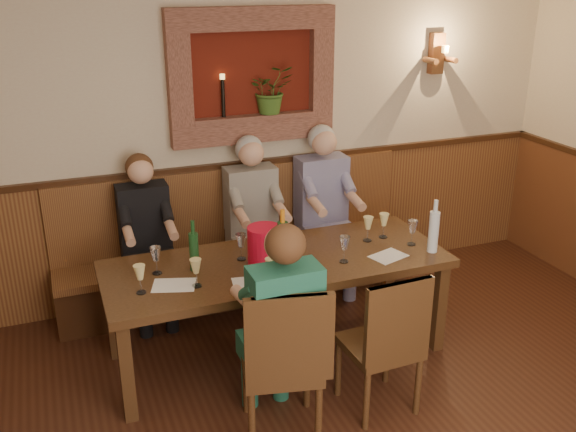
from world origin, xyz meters
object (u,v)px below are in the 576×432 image
object	(u,v)px
person_bench_mid	(255,236)
wine_bottle_green_a	(283,243)
person_chair_front	(280,347)
water_bottle	(434,231)
chair_near_left	(281,390)
dining_table	(277,270)
bench	(239,261)
chair_near_right	(380,368)
spittoon_bucket	(265,246)
wine_bottle_green_b	(194,250)
person_bench_left	(149,255)
person_bench_right	(325,224)

from	to	relation	value
person_bench_mid	wine_bottle_green_a	bearing A→B (deg)	-96.11
person_bench_mid	person_chair_front	distance (m)	1.66
person_bench_mid	water_bottle	bearing A→B (deg)	-48.01
chair_near_left	person_bench_mid	distance (m)	1.72
dining_table	bench	world-z (taller)	bench
chair_near_right	person_bench_mid	size ratio (longest dim) A/B	0.69
person_bench_mid	water_bottle	distance (m)	1.51
spittoon_bucket	wine_bottle_green_b	world-z (taller)	wine_bottle_green_b
person_bench_mid	wine_bottle_green_b	size ratio (longest dim) A/B	3.96
bench	person_bench_left	distance (m)	0.81
bench	person_chair_front	size ratio (longest dim) A/B	2.16
chair_near_right	water_bottle	size ratio (longest dim) A/B	2.49
bench	wine_bottle_green_a	bearing A→B (deg)	-89.47
person_chair_front	dining_table	bearing A→B (deg)	70.84
wine_bottle_green_a	person_bench_right	bearing A→B (deg)	51.53
wine_bottle_green_a	spittoon_bucket	bearing A→B (deg)	148.75
spittoon_bucket	water_bottle	size ratio (longest dim) A/B	0.69
person_bench_left	spittoon_bucket	world-z (taller)	person_bench_left
wine_bottle_green_a	water_bottle	xyz separation A→B (m)	(1.08, -0.17, -0.01)
dining_table	water_bottle	xyz separation A→B (m)	(1.09, -0.26, 0.24)
chair_near_left	person_bench_mid	size ratio (longest dim) A/B	0.73
chair_near_left	person_bench_mid	xyz separation A→B (m)	(0.38, 1.65, 0.28)
person_bench_mid	wine_bottle_green_b	xyz separation A→B (m)	(-0.68, -0.78, 0.31)
person_chair_front	chair_near_left	bearing A→B (deg)	-97.15
person_bench_right	spittoon_bucket	world-z (taller)	person_bench_right
wine_bottle_green_a	bench	bearing A→B (deg)	90.53
spittoon_bucket	person_chair_front	bearing A→B (deg)	-102.92
dining_table	chair_near_left	world-z (taller)	chair_near_left
person_bench_left	wine_bottle_green_a	size ratio (longest dim) A/B	3.32
person_bench_right	water_bottle	world-z (taller)	person_bench_right
spittoon_bucket	chair_near_left	bearing A→B (deg)	-102.66
dining_table	spittoon_bucket	xyz separation A→B (m)	(-0.10, -0.02, 0.21)
person_bench_left	person_bench_right	bearing A→B (deg)	-0.12
person_bench_right	person_chair_front	bearing A→B (deg)	-122.06
spittoon_bucket	water_bottle	bearing A→B (deg)	-11.22
person_chair_front	wine_bottle_green_a	world-z (taller)	person_chair_front
chair_near_right	water_bottle	distance (m)	1.09
chair_near_right	wine_bottle_green_a	size ratio (longest dim) A/B	2.40
spittoon_bucket	wine_bottle_green_b	xyz separation A→B (m)	(-0.47, 0.08, 0.01)
dining_table	spittoon_bucket	distance (m)	0.23
dining_table	person_bench_mid	distance (m)	0.85
chair_near_left	wine_bottle_green_b	world-z (taller)	wine_bottle_green_b
water_bottle	dining_table	bearing A→B (deg)	166.83
dining_table	water_bottle	distance (m)	1.15
bench	wine_bottle_green_a	xyz separation A→B (m)	(0.01, -1.03, 0.59)
person_bench_mid	person_bench_right	distance (m)	0.63
person_bench_mid	person_bench_right	xyz separation A→B (m)	(0.63, -0.00, 0.02)
person_bench_left	spittoon_bucket	distance (m)	1.14
chair_near_left	water_bottle	xyz separation A→B (m)	(1.37, 0.56, 0.61)
person_bench_right	wine_bottle_green_a	bearing A→B (deg)	-128.47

